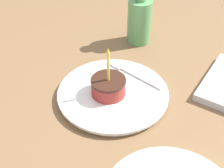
{
  "coord_description": "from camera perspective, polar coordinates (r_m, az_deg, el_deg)",
  "views": [
    {
      "loc": [
        -0.31,
        0.47,
        0.53
      ],
      "look_at": [
        0.0,
        -0.02,
        0.04
      ],
      "focal_mm": 50.0,
      "sensor_mm": 36.0,
      "label": 1
    }
  ],
  "objects": [
    {
      "name": "ground_plane",
      "position": [
        0.78,
        -0.72,
        -4.33
      ],
      "size": [
        2.4,
        2.4,
        0.04
      ],
      "color": "brown",
      "rests_on": "ground"
    },
    {
      "name": "plate",
      "position": [
        0.78,
        0.0,
        -1.66
      ],
      "size": [
        0.28,
        0.28,
        0.02
      ],
      "color": "white",
      "rests_on": "ground_plane"
    },
    {
      "name": "cake_slice",
      "position": [
        0.75,
        -0.67,
        -0.39
      ],
      "size": [
        0.09,
        0.09,
        0.13
      ],
      "color": "#99332D",
      "rests_on": "plate"
    },
    {
      "name": "fork",
      "position": [
        0.83,
        3.35,
        2.16
      ],
      "size": [
        0.18,
        0.05,
        0.0
      ],
      "color": "#B2B2B7",
      "rests_on": "plate"
    },
    {
      "name": "bottle",
      "position": [
        0.96,
        5.03,
        11.66
      ],
      "size": [
        0.07,
        0.07,
        0.19
      ],
      "color": "#599959",
      "rests_on": "ground_plane"
    }
  ]
}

